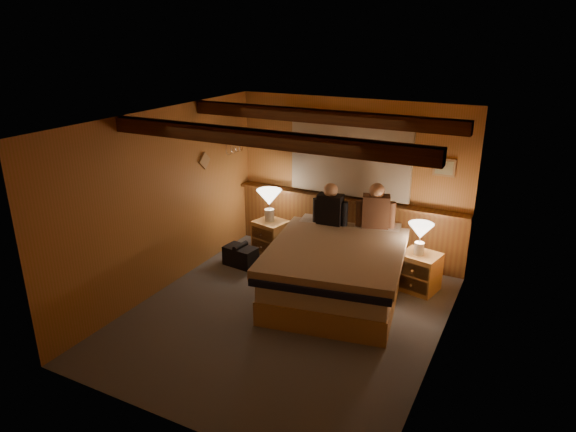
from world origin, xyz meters
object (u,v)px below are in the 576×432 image
Objects in this scene: nightstand_right at (419,272)px; duffel_bag at (241,256)px; lamp_left at (269,199)px; lamp_right at (421,233)px; nightstand_left at (271,237)px; bed at (337,269)px; person_right at (376,209)px; person_left at (330,207)px.

nightstand_right is 2.58m from duffel_bag.
lamp_left is 1.17× the size of lamp_right.
lamp_left is at bearing 177.69° from nightstand_left.
person_right reaches higher than bed.
lamp_right is at bearing 16.35° from duffel_bag.
nightstand_right is at bearing -4.72° from lamp_left.
person_left reaches higher than lamp_left.
bed is at bearing -29.99° from lamp_left.
lamp_left is at bearing -172.72° from nightstand_right.
lamp_left is 0.77× the size of person_right.
person_left reaches higher than lamp_right.
bed is at bearing -64.05° from person_left.
person_left is (1.09, -0.19, 0.10)m from lamp_left.
nightstand_left is 0.88× the size of person_left.
person_right is at bearing 25.11° from duffel_bag.
bed is 3.84× the size of person_left.
nightstand_right is at bearing 16.39° from duffel_bag.
nightstand_right is at bearing 12.53° from lamp_right.
person_left is 1.54m from duffel_bag.
duffel_bag is (-0.14, -0.64, -0.72)m from lamp_left.
person_left is at bearing 179.47° from lamp_right.
person_right reaches higher than person_left.
lamp_left is 2.38m from lamp_right.
duffel_bag is at bearing -158.24° from nightstand_right.
bed reaches higher than nightstand_left.
bed is 5.55× the size of lamp_right.
nightstand_right is 0.84× the size of person_right.
nightstand_left is at bearing 165.48° from person_left.
lamp_left reaches higher than nightstand_right.
nightstand_left is at bearing -14.31° from lamp_left.
nightstand_left is 0.61m from lamp_left.
duffel_bag is (-2.51, -0.43, -0.67)m from lamp_right.
bed is 1.14m from nightstand_right.
bed is 4.38× the size of nightstand_left.
person_right reaches higher than nightstand_right.
duffel_bag is (-0.17, -0.63, -0.11)m from nightstand_left.
nightstand_left is 0.98× the size of nightstand_right.
lamp_left is 0.81× the size of person_left.
lamp_right is (2.35, -0.20, 0.57)m from nightstand_left.
lamp_left is 1.11m from person_left.
person_right is at bearing 177.97° from nightstand_right.
lamp_right is (0.89, 0.65, 0.45)m from bed.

